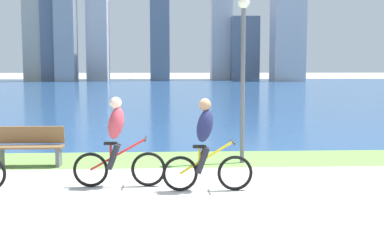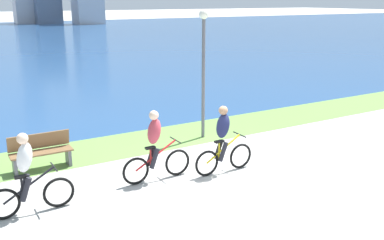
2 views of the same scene
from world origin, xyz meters
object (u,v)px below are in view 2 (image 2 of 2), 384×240
cyclist_lead (223,140)px  bench_near_path (41,152)px  cyclist_trailing (155,146)px  lamppost_tall (203,56)px  cyclist_distant_rear (27,174)px

cyclist_lead → bench_near_path: cyclist_lead is taller
cyclist_trailing → lamppost_tall: 3.88m
cyclist_lead → bench_near_path: bearing=146.7°
bench_near_path → lamppost_tall: (4.85, 0.15, 2.07)m
cyclist_distant_rear → lamppost_tall: (5.56, 2.48, 1.68)m
cyclist_trailing → bench_near_path: 3.03m
bench_near_path → cyclist_distant_rear: bearing=-106.9°
cyclist_trailing → cyclist_distant_rear: size_ratio=1.02×
cyclist_trailing → lamppost_tall: size_ratio=0.45×
cyclist_distant_rear → cyclist_trailing: bearing=4.7°
lamppost_tall → cyclist_lead: bearing=-111.9°
cyclist_lead → lamppost_tall: 3.31m
cyclist_trailing → cyclist_distant_rear: cyclist_trailing is taller
cyclist_trailing → bench_near_path: (-2.16, 2.09, -0.39)m
lamppost_tall → cyclist_trailing: bearing=-140.2°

